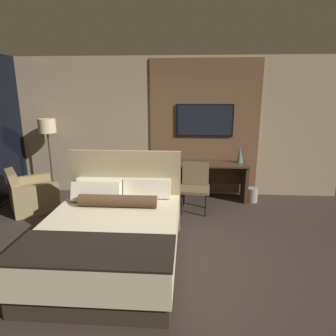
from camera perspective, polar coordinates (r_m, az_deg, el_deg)
name	(u,v)px	position (r m, az deg, el deg)	size (l,w,h in m)	color
ground_plane	(147,256)	(4.18, -4.02, -16.42)	(16.00, 16.00, 0.00)	#332823
wall_back_tv_panel	(168,128)	(6.20, 0.01, 7.69)	(7.20, 0.09, 2.80)	tan
bed	(111,236)	(3.97, -10.71, -12.58)	(1.69, 2.11, 1.27)	#33281E
desk	(204,174)	(6.07, 6.79, -1.16)	(1.69, 0.56, 0.75)	#422D1E
tv	(205,120)	(6.10, 6.99, 9.01)	(1.14, 0.04, 0.64)	black
desk_chair	(195,183)	(5.47, 5.17, -2.85)	(0.56, 0.56, 0.87)	brown
armchair_by_window	(32,195)	(6.08, -24.47, -4.78)	(1.07, 1.08, 0.79)	olive
floor_lamp	(48,132)	(6.50, -21.96, 6.38)	(0.34, 0.34, 1.60)	#282623
vase_tall	(240,155)	(6.08, 13.54, 2.41)	(0.13, 0.13, 0.31)	#4C706B
waste_bin	(252,195)	(6.17, 15.71, -4.94)	(0.22, 0.22, 0.28)	gray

